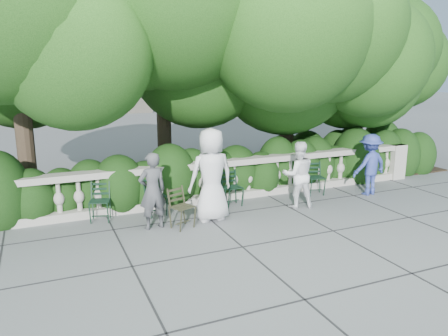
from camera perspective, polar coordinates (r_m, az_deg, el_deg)
name	(u,v)px	position (r m, az deg, el deg)	size (l,w,h in m)	color
ground	(243,225)	(9.06, 2.53, -7.49)	(90.00, 90.00, 0.00)	#5A5D62
balustrade	(211,182)	(10.49, -1.74, -1.83)	(12.00, 0.44, 1.00)	#9E998E
shrub_hedge	(194,189)	(11.70, -3.90, -2.74)	(15.00, 2.60, 1.70)	black
tree_canopy	(215,36)	(11.71, -1.24, 16.88)	(15.04, 6.52, 6.78)	#3F3023
chair_b	(100,224)	(9.51, -15.91, -7.00)	(0.44, 0.48, 0.84)	black
chair_c	(159,217)	(9.64, -8.47, -6.35)	(0.44, 0.48, 0.84)	black
chair_d	(235,207)	(10.18, 1.46, -5.15)	(0.44, 0.48, 0.84)	black
chair_e	(217,208)	(10.13, -0.90, -5.24)	(0.44, 0.48, 0.84)	black
chair_f	(317,196)	(11.30, 12.05, -3.58)	(0.44, 0.48, 0.84)	black
chair_weathered	(187,230)	(8.85, -4.83, -8.04)	(0.44, 0.48, 0.84)	black
person_businessman	(211,175)	(9.10, -1.67, -0.91)	(0.96, 0.63, 1.97)	silver
person_woman_grey	(152,191)	(8.78, -9.33, -2.97)	(0.57, 0.37, 1.56)	#45464A
person_casual_man	(298,175)	(10.17, 9.65, -0.85)	(0.75, 0.58, 1.54)	white
person_older_blue	(370,165)	(11.61, 18.49, 0.43)	(1.00, 0.58, 1.55)	#304090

